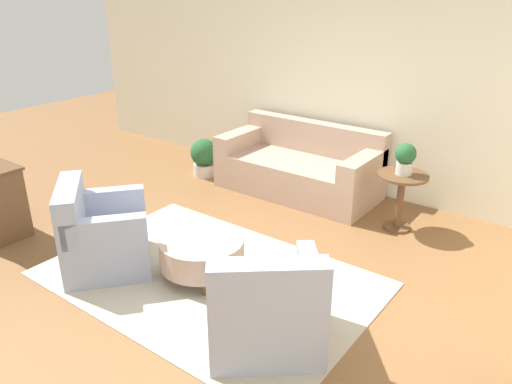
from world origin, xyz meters
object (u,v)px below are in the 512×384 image
object	(u,v)px
couch	(300,168)
potted_plant_on_side_table	(405,157)
side_table	(401,192)
armchair_left	(101,235)
potted_plant_floor	(204,156)
armchair_right	(266,309)
ottoman_table	(202,252)

from	to	relation	value
couch	potted_plant_on_side_table	distance (m)	1.61
potted_plant_on_side_table	side_table	bearing A→B (deg)	90.00
armchair_left	side_table	world-z (taller)	armchair_left
potted_plant_on_side_table	armchair_left	bearing A→B (deg)	-128.36
armchair_left	potted_plant_floor	distance (m)	2.67
couch	armchair_left	xyz separation A→B (m)	(-0.51, -2.80, 0.02)
potted_plant_floor	side_table	bearing A→B (deg)	0.57
armchair_left	potted_plant_floor	bearing A→B (deg)	110.28
armchair_right	potted_plant_on_side_table	size ratio (longest dim) A/B	3.26
couch	ottoman_table	world-z (taller)	couch
armchair_right	side_table	bearing A→B (deg)	89.14
couch	ottoman_table	bearing A→B (deg)	-80.59
armchair_right	ottoman_table	xyz separation A→B (m)	(-1.07, 0.46, -0.08)
side_table	potted_plant_on_side_table	world-z (taller)	potted_plant_on_side_table
potted_plant_on_side_table	potted_plant_floor	distance (m)	2.98
armchair_right	side_table	size ratio (longest dim) A/B	1.72
couch	potted_plant_on_side_table	world-z (taller)	potted_plant_on_side_table
couch	armchair_left	size ratio (longest dim) A/B	1.83
armchair_left	potted_plant_on_side_table	xyz separation A→B (m)	(2.00, 2.53, 0.51)
couch	side_table	xyz separation A→B (m)	(1.50, -0.27, 0.13)
side_table	armchair_right	bearing A→B (deg)	-90.86
potted_plant_on_side_table	potted_plant_floor	bearing A→B (deg)	-179.43
armchair_right	side_table	xyz separation A→B (m)	(0.04, 2.53, 0.11)
armchair_right	potted_plant_floor	bearing A→B (deg)	139.12
potted_plant_floor	armchair_left	bearing A→B (deg)	-69.72
ottoman_table	potted_plant_on_side_table	bearing A→B (deg)	61.84
couch	side_table	distance (m)	1.53
armchair_right	potted_plant_floor	xyz separation A→B (m)	(-2.89, 2.50, -0.06)
armchair_right	side_table	distance (m)	2.53
armchair_left	potted_plant_on_side_table	size ratio (longest dim) A/B	3.26
armchair_right	potted_plant_floor	world-z (taller)	armchair_right
potted_plant_floor	couch	bearing A→B (deg)	11.97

